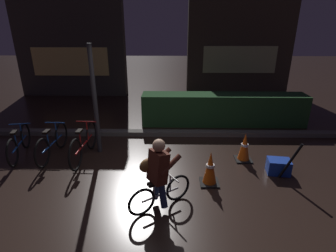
# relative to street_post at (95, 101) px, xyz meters

# --- Properties ---
(ground_plane) EXTENTS (40.00, 40.00, 0.00)m
(ground_plane) POSITION_rel_street_post_xyz_m (1.44, -1.20, -1.24)
(ground_plane) COLOR black
(sidewalk_curb) EXTENTS (12.00, 0.24, 0.12)m
(sidewalk_curb) POSITION_rel_street_post_xyz_m (1.44, 1.00, -1.18)
(sidewalk_curb) COLOR #56544F
(sidewalk_curb) RESTS_ON ground
(hedge_row) EXTENTS (4.80, 0.70, 0.92)m
(hedge_row) POSITION_rel_street_post_xyz_m (3.24, 1.90, -0.78)
(hedge_row) COLOR #214723
(hedge_row) RESTS_ON ground
(storefront_left) EXTENTS (4.31, 0.54, 4.75)m
(storefront_left) POSITION_rel_street_post_xyz_m (-2.35, 5.30, 1.12)
(storefront_left) COLOR #383330
(storefront_left) RESTS_ON ground
(storefront_right) EXTENTS (4.35, 0.54, 4.22)m
(storefront_right) POSITION_rel_street_post_xyz_m (4.52, 6.00, 0.86)
(storefront_right) COLOR #42382D
(storefront_right) RESTS_ON ground
(street_post) EXTENTS (0.10, 0.10, 2.48)m
(street_post) POSITION_rel_street_post_xyz_m (0.00, 0.00, 0.00)
(street_post) COLOR #2D2D33
(street_post) RESTS_ON ground
(parked_bike_leftmost) EXTENTS (0.46, 1.51, 0.71)m
(parked_bike_leftmost) POSITION_rel_street_post_xyz_m (-1.75, -0.26, -0.92)
(parked_bike_leftmost) COLOR black
(parked_bike_leftmost) RESTS_ON ground
(parked_bike_left_mid) EXTENTS (0.46, 1.59, 0.73)m
(parked_bike_left_mid) POSITION_rel_street_post_xyz_m (-0.99, -0.25, -0.91)
(parked_bike_left_mid) COLOR black
(parked_bike_left_mid) RESTS_ON ground
(parked_bike_center_left) EXTENTS (0.46, 1.71, 0.79)m
(parked_bike_center_left) POSITION_rel_street_post_xyz_m (-0.25, -0.32, -0.89)
(parked_bike_center_left) COLOR black
(parked_bike_center_left) RESTS_ON ground
(traffic_cone_near) EXTENTS (0.36, 0.36, 0.67)m
(traffic_cone_near) POSITION_rel_street_post_xyz_m (2.44, -1.30, -0.92)
(traffic_cone_near) COLOR black
(traffic_cone_near) RESTS_ON ground
(traffic_cone_far) EXTENTS (0.36, 0.36, 0.65)m
(traffic_cone_far) POSITION_rel_street_post_xyz_m (3.32, -0.36, -0.93)
(traffic_cone_far) COLOR black
(traffic_cone_far) RESTS_ON ground
(blue_crate) EXTENTS (0.48, 0.38, 0.30)m
(blue_crate) POSITION_rel_street_post_xyz_m (3.89, -0.90, -1.09)
(blue_crate) COLOR #193DB7
(blue_crate) RESTS_ON ground
(cyclist) EXTENTS (1.00, 0.71, 1.25)m
(cyclist) POSITION_rel_street_post_xyz_m (1.50, -2.01, -0.61)
(cyclist) COLOR black
(cyclist) RESTS_ON ground
(closed_umbrella) EXTENTS (0.32, 0.21, 0.81)m
(closed_umbrella) POSITION_rel_street_post_xyz_m (3.99, -1.15, -0.83)
(closed_umbrella) COLOR black
(closed_umbrella) RESTS_ON ground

